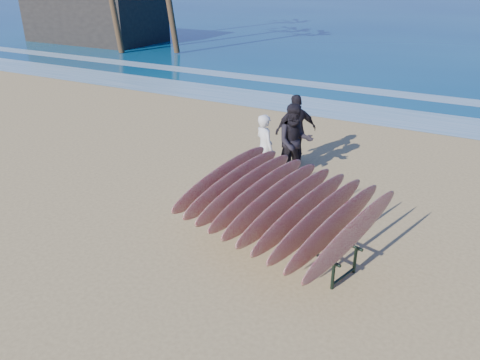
{
  "coord_description": "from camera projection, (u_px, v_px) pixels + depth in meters",
  "views": [
    {
      "loc": [
        4.07,
        -6.7,
        4.81
      ],
      "look_at": [
        0.0,
        0.8,
        0.95
      ],
      "focal_mm": 35.0,
      "sensor_mm": 36.0,
      "label": 1
    }
  ],
  "objects": [
    {
      "name": "person_dark_a",
      "position": [
        295.0,
        142.0,
        11.43
      ],
      "size": [
        1.17,
        1.12,
        1.89
      ],
      "primitive_type": "imported",
      "rotation": [
        0.0,
        0.0,
        0.61
      ],
      "color": "black",
      "rests_on": "ground"
    },
    {
      "name": "ocean",
      "position": [
        467.0,
        15.0,
        53.15
      ],
      "size": [
        160.0,
        160.0,
        0.0
      ],
      "primitive_type": "plane",
      "color": "navy",
      "rests_on": "ground"
    },
    {
      "name": "building",
      "position": [
        95.0,
        11.0,
        33.17
      ],
      "size": [
        9.2,
        5.11,
        4.09
      ],
      "primitive_type": "cube",
      "color": "#2D2823",
      "rests_on": "ground"
    },
    {
      "name": "foam_near",
      "position": [
        360.0,
        112.0,
        17.12
      ],
      "size": [
        160.0,
        160.0,
        0.0
      ],
      "primitive_type": "plane",
      "color": "white",
      "rests_on": "ground"
    },
    {
      "name": "ground",
      "position": [
        220.0,
        239.0,
        9.12
      ],
      "size": [
        120.0,
        120.0,
        0.0
      ],
      "primitive_type": "plane",
      "color": "tan",
      "rests_on": "ground"
    },
    {
      "name": "person_dark_b",
      "position": [
        296.0,
        130.0,
        12.25
      ],
      "size": [
        1.13,
        1.1,
        1.9
      ],
      "primitive_type": "imported",
      "rotation": [
        0.0,
        0.0,
        3.9
      ],
      "color": "black",
      "rests_on": "ground"
    },
    {
      "name": "person_white",
      "position": [
        264.0,
        148.0,
        11.34
      ],
      "size": [
        0.73,
        0.68,
        1.69
      ],
      "primitive_type": "imported",
      "rotation": [
        0.0,
        0.0,
        2.54
      ],
      "color": "silver",
      "rests_on": "ground"
    },
    {
      "name": "foam_far",
      "position": [
        382.0,
        92.0,
        19.92
      ],
      "size": [
        160.0,
        160.0,
        0.0
      ],
      "primitive_type": "plane",
      "color": "white",
      "rests_on": "ground"
    },
    {
      "name": "surfboard_rack",
      "position": [
        279.0,
        204.0,
        8.5
      ],
      "size": [
        3.81,
        3.49,
        1.5
      ],
      "rotation": [
        0.0,
        0.0,
        -0.29
      ],
      "color": "black",
      "rests_on": "ground"
    }
  ]
}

